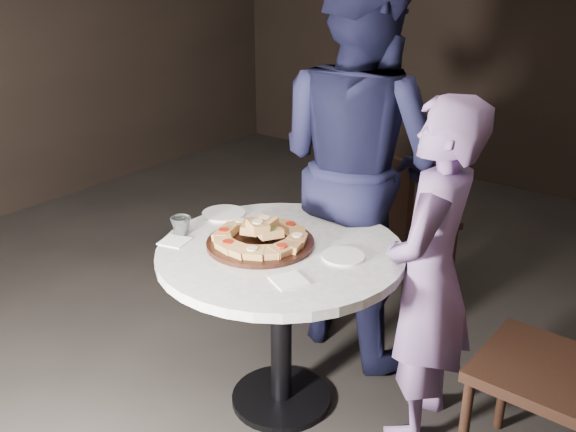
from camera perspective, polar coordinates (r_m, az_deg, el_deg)
The scene contains 12 objects.
floor at distance 3.16m, azimuth -2.13°, elevation -15.14°, with size 7.00×7.00×0.00m, color black.
table at distance 2.74m, azimuth -0.64°, elevation -5.63°, with size 1.29×1.29×0.78m.
serving_board at distance 2.70m, azimuth -2.47°, elevation -2.39°, with size 0.46×0.46×0.02m, color black.
focaccia_pile at distance 2.69m, azimuth -2.44°, elevation -1.64°, with size 0.41×0.40×0.11m.
plate_left at distance 3.02m, azimuth -5.73°, elevation 0.22°, with size 0.20×0.20×0.01m, color white.
plate_right at distance 2.61m, azimuth 4.93°, elevation -3.59°, with size 0.17×0.17×0.01m, color white.
water_glass at distance 2.82m, azimuth -9.49°, elevation -0.87°, with size 0.09×0.09×0.08m, color silver.
napkin_near at distance 2.78m, azimuth -10.03°, elevation -2.22°, with size 0.11×0.11×0.01m, color white.
napkin_far at distance 2.42m, azimuth 0.08°, elevation -5.75°, with size 0.12×0.12×0.01m, color white.
chair_far at distance 3.79m, azimuth 10.01°, elevation 0.23°, with size 0.55×0.56×0.89m.
diner_navy at distance 3.16m, azimuth 6.33°, elevation 4.62°, with size 0.94×0.73×1.93m, color black.
diner_teal at distance 2.61m, azimuth 12.46°, elevation -5.31°, with size 0.53×0.35×1.46m, color slate.
Camera 1 is at (1.61, -1.91, 1.93)m, focal length 40.00 mm.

